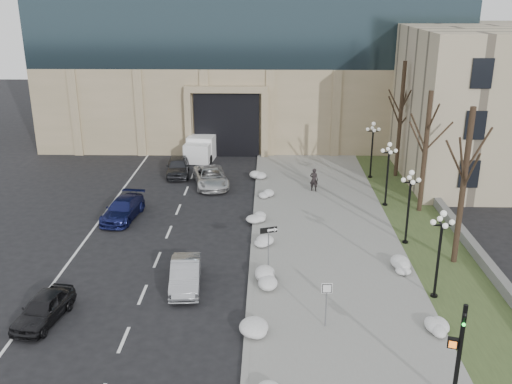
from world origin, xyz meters
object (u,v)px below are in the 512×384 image
keep_sign (327,296)px  traffic_signal (458,357)px  car_e (178,166)px  pedestrian (314,180)px  lamppost_b (409,197)px  car_c (123,209)px  lamppost_c (388,165)px  box_truck (204,145)px  lamppost_d (372,142)px  car_a (43,308)px  car_d (211,177)px  lamppost_a (440,243)px  car_b (185,275)px  one_way_sign (272,235)px

keep_sign → traffic_signal: bearing=-51.7°
keep_sign → car_e: bearing=112.5°
pedestrian → lamppost_b: lamppost_b is taller
car_c → lamppost_c: size_ratio=1.00×
keep_sign → box_truck: bearing=105.0°
lamppost_d → keep_sign: bearing=-104.4°
car_a → car_d: 20.66m
lamppost_a → car_b: bearing=176.1°
car_a → one_way_sign: one_way_sign is taller
car_b → lamppost_b: bearing=18.8°
car_d → keep_sign: 21.42m
pedestrian → car_b: bearing=84.2°
car_b → lamppost_b: (12.70, 5.64, 2.37)m
car_a → lamppost_d: 29.12m
car_a → lamppost_c: size_ratio=0.82×
one_way_sign → lamppost_c: bearing=32.2°
car_b → box_truck: 25.24m
car_c → traffic_signal: size_ratio=1.11×
lamppost_d → pedestrian: bearing=-144.1°
car_e → keep_sign: bearing=-72.3°
traffic_signal → lamppost_b: size_ratio=0.90×
car_d → traffic_signal: bearing=-78.6°
car_a → lamppost_a: lamppost_a is taller
box_truck → one_way_sign: one_way_sign is taller
car_a → lamppost_b: 21.07m
traffic_signal → lamppost_a: size_ratio=0.90×
one_way_sign → lamppost_b: size_ratio=0.56×
car_d → lamppost_a: lamppost_a is taller
car_c → lamppost_a: 21.08m
lamppost_a → lamppost_b: (0.00, 6.50, 0.00)m
car_b → car_c: (-5.58, 9.37, -0.02)m
lamppost_d → car_c: bearing=-153.1°
car_e → lamppost_d: lamppost_d is taller
lamppost_a → lamppost_c: size_ratio=1.00×
pedestrian → traffic_signal: traffic_signal is taller
car_d → car_a: bearing=-119.7°
car_a → car_b: bearing=38.6°
traffic_signal → lamppost_c: 21.00m
lamppost_b → traffic_signal: bearing=-95.9°
lamppost_b → lamppost_c: bearing=90.0°
traffic_signal → lamppost_c: lamppost_c is taller
car_e → traffic_signal: 31.47m
car_b → car_d: 16.40m
car_a → lamppost_b: (18.88, 9.05, 2.40)m
lamppost_d → car_d: bearing=-170.2°
car_c → car_a: bearing=-85.6°
car_a → traffic_signal: 18.26m
car_b → car_e: car_e is taller
car_b → box_truck: (-1.76, 25.17, 0.33)m
car_c → lamppost_d: 20.63m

